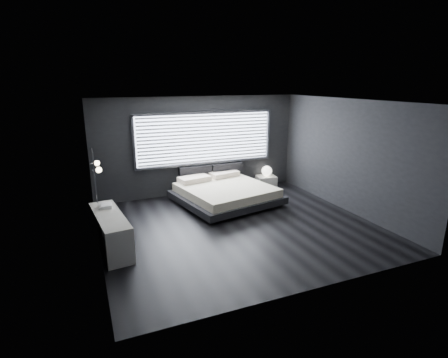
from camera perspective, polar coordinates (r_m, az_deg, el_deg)
name	(u,v)px	position (r m, az deg, el deg)	size (l,w,h in m)	color
room	(239,167)	(7.64, 2.44, 2.01)	(6.04, 6.00, 2.80)	black
window	(206,138)	(10.12, -2.98, 6.63)	(4.14, 0.09, 1.52)	white
headboard	(212,173)	(10.33, -2.03, 0.93)	(1.96, 0.16, 0.52)	black
sconce_near	(99,170)	(6.97, -19.78, 1.42)	(0.18, 0.11, 0.11)	silver
sconce_far	(97,163)	(7.55, -20.05, 2.45)	(0.18, 0.11, 0.11)	silver
wall_art_upper	(94,164)	(6.32, -20.50, 2.29)	(0.01, 0.48, 0.48)	#47474C
wall_art_lower	(96,187)	(6.68, -20.22, -1.17)	(0.01, 0.48, 0.48)	#47474C
bed	(225,192)	(9.47, 0.16, -2.21)	(2.83, 2.74, 0.63)	black
nightstand	(266,181)	(11.04, 6.85, -0.35)	(0.59, 0.49, 0.34)	silver
orb_lamp	(267,171)	(10.97, 6.99, 1.32)	(0.32, 0.32, 0.32)	white
dresser	(111,231)	(7.30, -18.01, -8.13)	(0.69, 1.81, 0.71)	silver
book_stack	(106,206)	(7.60, -18.73, -4.13)	(0.28, 0.35, 0.07)	silver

